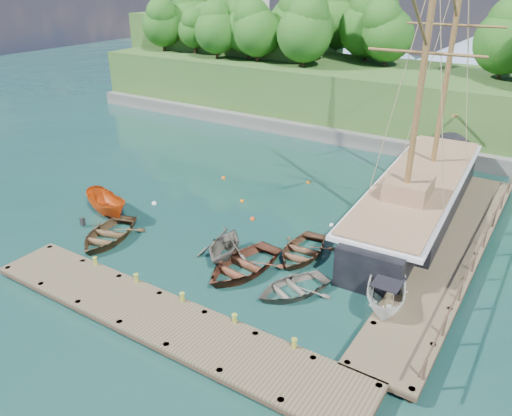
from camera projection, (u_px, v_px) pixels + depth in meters
The scene contains 24 objects.
ground at pixel (214, 254), 28.69m from camera, with size 160.00×160.00×0.00m, color #123731.
dock_near at pixel (163, 319), 22.59m from camera, with size 20.00×3.20×1.10m.
dock_east at pixel (451, 250), 28.22m from camera, with size 3.20×24.00×1.10m.
bollard_0 at pixel (97, 274), 26.76m from camera, with size 0.26×0.26×0.45m, color olive.
bollard_1 at pixel (138, 292), 25.30m from camera, with size 0.26×0.26×0.45m, color olive.
bollard_2 at pixel (183, 311), 23.84m from camera, with size 0.26×0.26×0.45m, color olive.
bollard_3 at pixel (235, 333), 22.37m from camera, with size 0.26×0.26×0.45m, color olive.
bollard_4 at pixel (294, 359), 20.91m from camera, with size 0.26×0.26×0.45m, color olive.
rowboat_0 at pixel (108, 240), 30.17m from camera, with size 3.43×4.80×0.99m, color brown.
rowboat_1 at pixel (224, 258), 28.30m from camera, with size 3.21×3.72×1.96m, color #58544A.
rowboat_2 at pixel (242, 271), 27.01m from camera, with size 3.65×5.11×1.06m, color #582D1D.
rowboat_3 at pixel (292, 293), 25.20m from camera, with size 2.89×4.04×0.84m, color #625C51.
rowboat_4 at pixel (301, 256), 28.48m from camera, with size 3.14×4.40×0.91m, color brown.
motorboat_orange at pixel (108, 215), 33.26m from camera, with size 1.68×4.46×1.72m, color #C4470E.
cabin_boat_white at pixel (385, 307), 24.16m from camera, with size 1.83×4.88×1.88m, color white.
schooner at pixel (417, 200), 32.76m from camera, with size 5.95×27.25×19.91m.
mooring_buoy_0 at pixel (154, 204), 34.83m from camera, with size 0.35×0.35×0.35m, color white.
mooring_buoy_1 at pixel (242, 201), 35.21m from camera, with size 0.28×0.28×0.28m, color #F46600.
mooring_buoy_2 at pixel (253, 219), 32.66m from camera, with size 0.32×0.32×0.32m, color #E53E0D.
mooring_buoy_3 at pixel (332, 226), 31.85m from camera, with size 0.30×0.30×0.30m, color white.
mooring_buoy_4 at pixel (224, 178), 39.13m from camera, with size 0.34×0.34×0.34m, color #F05808.
mooring_buoy_5 at pixel (308, 183), 38.30m from camera, with size 0.31×0.31×0.31m, color #E16105.
headland at pixel (288, 61), 56.44m from camera, with size 51.00×19.31×12.90m.
distant_ridge at pixel (505, 45), 77.96m from camera, with size 117.00×40.00×10.00m.
Camera 1 is at (15.39, -19.57, 14.69)m, focal length 35.00 mm.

